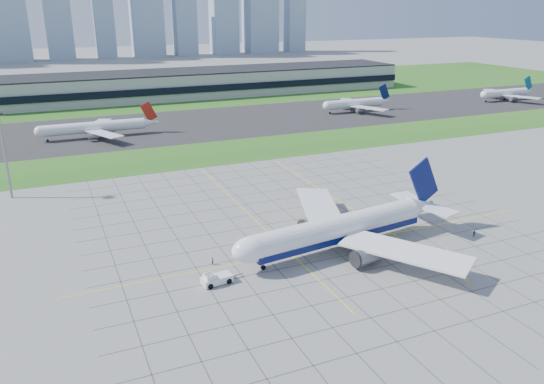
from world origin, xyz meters
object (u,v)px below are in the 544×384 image
object	(u,v)px
light_mast	(3,145)
airliner	(340,229)
crew_far	(474,234)
distant_jet_3	(506,93)
distant_jet_2	(355,103)
pushback_tug	(215,279)
distant_jet_1	(95,127)
crew_near	(213,261)

from	to	relation	value
light_mast	airliner	world-z (taller)	light_mast
crew_far	distant_jet_3	bearing A→B (deg)	70.48
crew_far	distant_jet_2	world-z (taller)	distant_jet_2
pushback_tug	distant_jet_3	world-z (taller)	distant_jet_3
crew_far	distant_jet_1	distance (m)	164.80
airliner	distant_jet_3	distance (m)	242.68
airliner	pushback_tug	bearing A→B (deg)	-179.32
pushback_tug	crew_near	world-z (taller)	pushback_tug
light_mast	crew_far	distance (m)	131.41
pushback_tug	distant_jet_1	world-z (taller)	distant_jet_1
distant_jet_1	distant_jet_2	distance (m)	135.17
distant_jet_2	distant_jet_3	world-z (taller)	same
airliner	pushback_tug	world-z (taller)	airliner
light_mast	pushback_tug	bearing A→B (deg)	-61.61
pushback_tug	distant_jet_1	size ratio (longest dim) A/B	0.19
pushback_tug	crew_far	bearing A→B (deg)	-9.74
crew_near	crew_far	world-z (taller)	crew_near
crew_far	light_mast	bearing A→B (deg)	172.35
airliner	distant_jet_1	world-z (taller)	airliner
distant_jet_2	crew_far	bearing A→B (deg)	-111.68
crew_far	distant_jet_3	size ratio (longest dim) A/B	0.04
crew_near	distant_jet_2	size ratio (longest dim) A/B	0.04
distant_jet_1	light_mast	bearing A→B (deg)	-114.11
distant_jet_2	distant_jet_3	xyz separation A→B (m)	(102.48, -5.07, -0.00)
pushback_tug	airliner	bearing A→B (deg)	0.68
pushback_tug	crew_far	world-z (taller)	pushback_tug
crew_near	distant_jet_3	size ratio (longest dim) A/B	0.04
crew_far	distant_jet_3	xyz separation A→B (m)	(163.42, 148.19, 3.63)
crew_near	crew_far	distance (m)	64.84
light_mast	crew_far	xyz separation A→B (m)	(105.67, -76.60, -15.33)
light_mast	crew_near	bearing A→B (deg)	-57.37
airliner	distant_jet_3	size ratio (longest dim) A/B	1.39
crew_near	distant_jet_2	bearing A→B (deg)	-34.27
distant_jet_1	distant_jet_3	size ratio (longest dim) A/B	1.15
airliner	crew_far	size ratio (longest dim) A/B	34.92
airliner	distant_jet_1	xyz separation A→B (m)	(-39.90, 139.83, -0.60)
pushback_tug	distant_jet_3	distance (m)	271.44
airliner	pushback_tug	distance (m)	32.22
light_mast	crew_near	world-z (taller)	light_mast
pushback_tug	crew_near	distance (m)	8.57
crew_near	distant_jet_1	distance (m)	136.31
light_mast	distant_jet_1	size ratio (longest dim) A/B	0.52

